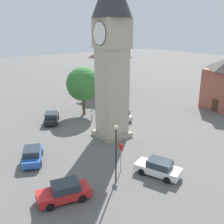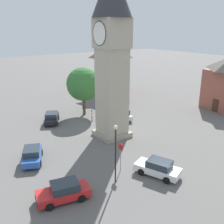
{
  "view_description": "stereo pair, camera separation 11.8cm",
  "coord_description": "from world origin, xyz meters",
  "views": [
    {
      "loc": [
        24.06,
        -17.4,
        12.93
      ],
      "look_at": [
        0.0,
        0.0,
        3.13
      ],
      "focal_mm": 41.23,
      "sensor_mm": 36.0,
      "label": 1
    },
    {
      "loc": [
        24.13,
        -17.3,
        12.93
      ],
      "look_at": [
        0.0,
        0.0,
        3.13
      ],
      "focal_mm": 41.23,
      "sensor_mm": 36.0,
      "label": 2
    }
  ],
  "objects": [
    {
      "name": "lamp_post",
      "position": [
        8.38,
        -5.64,
        3.52
      ],
      "size": [
        0.36,
        0.36,
        5.31
      ],
      "color": "black",
      "rests_on": "ground"
    },
    {
      "name": "car_red_corner",
      "position": [
        9.81,
        -1.88,
        0.76
      ],
      "size": [
        4.46,
        3.08,
        1.53
      ],
      "color": "white",
      "rests_on": "ground"
    },
    {
      "name": "road_sign",
      "position": [
        7.21,
        -4.19,
        1.9
      ],
      "size": [
        0.6,
        0.07,
        2.8
      ],
      "color": "gray",
      "rests_on": "ground"
    },
    {
      "name": "car_silver_kerb",
      "position": [
        -10.21,
        8.74,
        0.76
      ],
      "size": [
        2.46,
        4.38,
        1.53
      ],
      "color": "silver",
      "rests_on": "ground"
    },
    {
      "name": "car_black_far",
      "position": [
        -4.18,
        4.86,
        0.76
      ],
      "size": [
        4.44,
        2.82,
        1.53
      ],
      "color": "silver",
      "rests_on": "ground"
    },
    {
      "name": "ground_plane",
      "position": [
        0.0,
        0.0,
        0.0
      ],
      "size": [
        200.0,
        200.0,
        0.0
      ],
      "primitive_type": "plane",
      "color": "#605E5B"
    },
    {
      "name": "clock_tower",
      "position": [
        0.0,
        0.0,
        11.49
      ],
      "size": [
        4.46,
        4.46,
        19.71
      ],
      "color": "gray",
      "rests_on": "ground"
    },
    {
      "name": "building_terrace_right",
      "position": [
        -17.98,
        12.6,
        5.05
      ],
      "size": [
        8.92,
        8.93,
        9.9
      ],
      "color": "#995142",
      "rests_on": "ground"
    },
    {
      "name": "tree",
      "position": [
        -9.32,
        1.36,
        4.79
      ],
      "size": [
        5.11,
        5.11,
        7.36
      ],
      "color": "brown",
      "rests_on": "ground"
    },
    {
      "name": "pedestrian",
      "position": [
        -5.88,
        0.67,
        1.01
      ],
      "size": [
        0.49,
        0.38,
        1.69
      ],
      "color": "#706656",
      "rests_on": "ground"
    },
    {
      "name": "car_white_side",
      "position": [
        0.61,
        -10.32,
        0.76
      ],
      "size": [
        4.46,
        3.23,
        1.53
      ],
      "color": "#2D5BB7",
      "rests_on": "ground"
    },
    {
      "name": "car_green_alley",
      "position": [
        8.06,
        -10.42,
        0.76
      ],
      "size": [
        2.52,
        4.39,
        1.53
      ],
      "color": "red",
      "rests_on": "ground"
    },
    {
      "name": "car_blue_kerb",
      "position": [
        -8.77,
        -4.25,
        0.76
      ],
      "size": [
        4.43,
        3.49,
        1.53
      ],
      "color": "black",
      "rests_on": "ground"
    }
  ]
}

